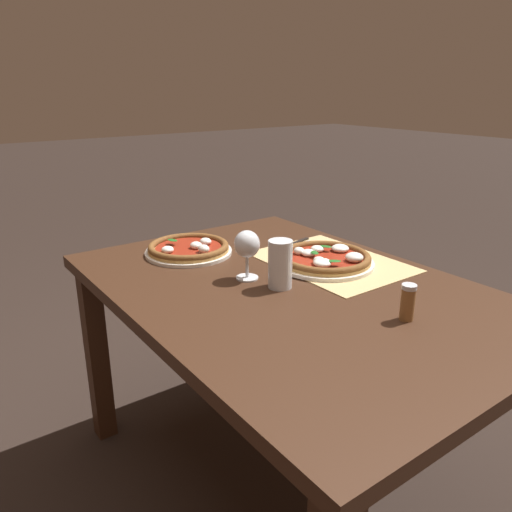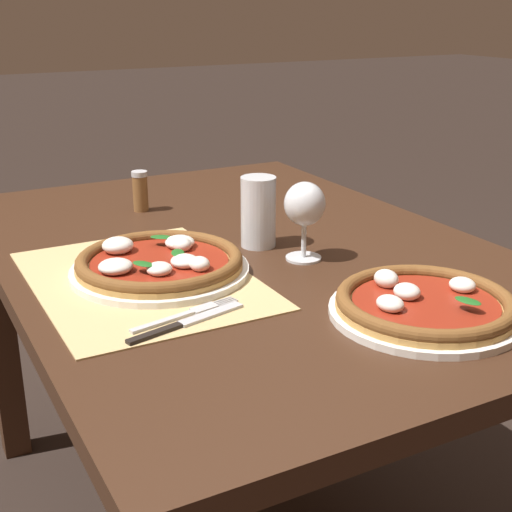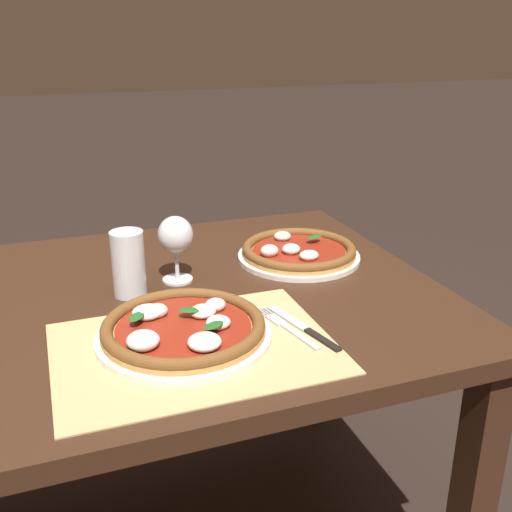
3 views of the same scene
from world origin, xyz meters
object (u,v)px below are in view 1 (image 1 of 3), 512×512
wine_glass (247,246)px  pepper_shaker (408,302)px  pizza_far (189,249)px  fork (294,247)px  knife (291,245)px  pizza_near (325,259)px  pint_glass (280,265)px

wine_glass → pepper_shaker: size_ratio=1.60×
pizza_far → fork: 0.38m
pizza_far → pepper_shaker: pepper_shaker is taller
pizza_far → knife: (-0.15, -0.35, -0.01)m
pizza_near → knife: 0.23m
pepper_shaker → pizza_near: bearing=-15.1°
fork → pizza_near: bearing=171.3°
pizza_far → pint_glass: 0.44m
wine_glass → pint_glass: size_ratio=1.07×
pizza_far → wine_glass: (-0.32, -0.03, 0.09)m
pint_glass → fork: bearing=-46.4°
fork → pepper_shaker: 0.64m
pizza_near → pepper_shaker: pepper_shaker is taller
pizza_near → pepper_shaker: (-0.42, 0.11, 0.03)m
pizza_near → wine_glass: wine_glass is taller
fork → pizza_far: bearing=62.7°
wine_glass → pepper_shaker: (-0.48, -0.17, -0.06)m
pepper_shaker → pint_glass: bearing=19.2°
knife → pepper_shaker: size_ratio=2.20×
wine_glass → pint_glass: wine_glass is taller
pizza_near → pepper_shaker: size_ratio=3.40×
pint_glass → pepper_shaker: 0.38m
fork → wine_glass: bearing=114.8°
pizza_far → pepper_shaker: size_ratio=3.18×
pizza_near → pizza_far: size_ratio=1.07×
wine_glass → fork: (0.14, -0.31, -0.10)m
pint_glass → knife: size_ratio=0.68×
pizza_near → wine_glass: bearing=79.1°
pizza_far → pint_glass: bearing=-170.9°
knife → wine_glass: bearing=118.3°
pepper_shaker → pizza_far: bearing=13.8°
wine_glass → pint_glass: (-0.11, -0.04, -0.04)m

